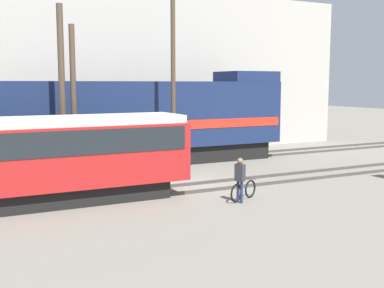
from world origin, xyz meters
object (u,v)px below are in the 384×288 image
Objects in this scene: person at (240,176)px; utility_pole_right at (173,73)px; bicycle at (243,191)px; utility_pole_center at (74,105)px; streetcar at (15,157)px; utility_pole_left at (62,96)px; freight_locomotive at (146,121)px.

utility_pole_right is at bearing 88.78° from person.
utility_pole_center is (-5.05, 6.01, 3.15)m from bicycle.
bicycle is (7.95, -2.58, -1.49)m from streetcar.
streetcar is at bearing -125.15° from utility_pole_left.
person is 7.44m from utility_pole_right.
utility_pole_left is (-5.53, 6.01, 3.56)m from bicycle.
freight_locomotive reaches higher than streetcar.
streetcar is 1.62× the size of utility_pole_left.
utility_pole_left is at bearing 180.00° from utility_pole_right.
utility_pole_right is at bearing 0.00° from utility_pole_left.
person is at bearing -50.70° from utility_pole_left.
freight_locomotive is at bearing 41.99° from streetcar.
streetcar is at bearing -138.01° from freight_locomotive.
freight_locomotive is 2.07× the size of utility_pole_left.
freight_locomotive is at bearing 89.76° from person.
freight_locomotive is 1.64× the size of utility_pole_right.
bicycle is at bearing -17.95° from streetcar.
utility_pole_left is 0.64m from utility_pole_center.
freight_locomotive is 9.51× the size of person.
utility_pole_right reaches higher than streetcar.
utility_pole_left is (-5.21, -3.43, 1.50)m from freight_locomotive.
person is 8.24m from utility_pole_center.
streetcar is at bearing 159.19° from person.
bicycle is at bearing -49.98° from utility_pole_center.
streetcar is 8.07× the size of bicycle.
utility_pole_center reaches higher than streetcar.
person is 0.22× the size of utility_pole_left.
freight_locomotive is at bearing 91.94° from bicycle.
streetcar reaches higher than person.
bicycle is 0.92× the size of person.
utility_pole_left is 5.41m from utility_pole_right.
streetcar is (-7.63, -6.87, -0.56)m from freight_locomotive.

